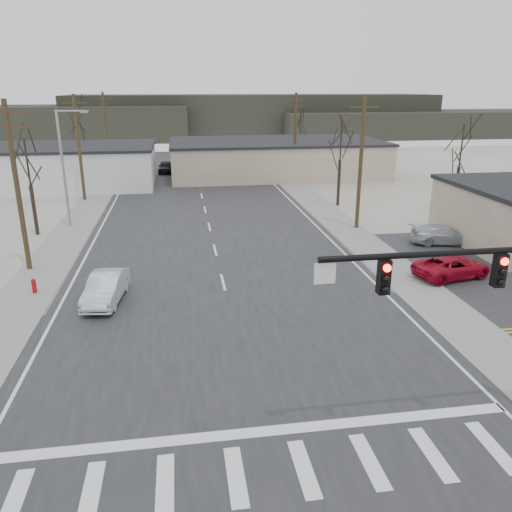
{
  "coord_description": "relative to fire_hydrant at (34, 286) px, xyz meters",
  "views": [
    {
      "loc": [
        -2.19,
        -18.42,
        10.6
      ],
      "look_at": [
        1.42,
        4.85,
        2.6
      ],
      "focal_mm": 35.0,
      "sensor_mm": 36.0,
      "label": 1
    }
  ],
  "objects": [
    {
      "name": "ground",
      "position": [
        10.2,
        -8.0,
        -0.45
      ],
      "size": [
        140.0,
        140.0,
        0.0
      ],
      "primitive_type": "plane",
      "color": "silver",
      "rests_on": "ground"
    },
    {
      "name": "main_road",
      "position": [
        10.2,
        7.0,
        -0.43
      ],
      "size": [
        18.0,
        110.0,
        0.05
      ],
      "primitive_type": "cube",
      "color": "#232426",
      "rests_on": "ground"
    },
    {
      "name": "cross_road",
      "position": [
        10.2,
        -8.0,
        -0.43
      ],
      "size": [
        90.0,
        10.0,
        0.04
      ],
      "primitive_type": "cube",
      "color": "#232426",
      "rests_on": "ground"
    },
    {
      "name": "sidewalk_left",
      "position": [
        -0.4,
        12.0,
        -0.42
      ],
      "size": [
        3.0,
        90.0,
        0.06
      ],
      "primitive_type": "cube",
      "color": "gray",
      "rests_on": "ground"
    },
    {
      "name": "sidewalk_right",
      "position": [
        20.8,
        12.0,
        -0.42
      ],
      "size": [
        3.0,
        90.0,
        0.06
      ],
      "primitive_type": "cube",
      "color": "gray",
      "rests_on": "ground"
    },
    {
      "name": "fire_hydrant",
      "position": [
        0.0,
        0.0,
        0.0
      ],
      "size": [
        0.24,
        0.24,
        0.87
      ],
      "color": "#A50C0C",
      "rests_on": "ground"
    },
    {
      "name": "building_left_far",
      "position": [
        -5.8,
        32.0,
        1.8
      ],
      "size": [
        22.3,
        12.3,
        4.5
      ],
      "color": "silver",
      "rests_on": "ground"
    },
    {
      "name": "building_right_far",
      "position": [
        20.2,
        36.0,
        1.7
      ],
      "size": [
        26.3,
        14.3,
        4.3
      ],
      "color": "#BCAF8F",
      "rests_on": "ground"
    },
    {
      "name": "upole_left_b",
      "position": [
        -1.3,
        4.0,
        4.77
      ],
      "size": [
        2.2,
        0.3,
        10.0
      ],
      "color": "#483921",
      "rests_on": "ground"
    },
    {
      "name": "upole_left_c",
      "position": [
        -1.3,
        24.0,
        4.77
      ],
      "size": [
        2.2,
        0.3,
        10.0
      ],
      "color": "#483921",
      "rests_on": "ground"
    },
    {
      "name": "upole_left_d",
      "position": [
        -1.3,
        44.0,
        4.77
      ],
      "size": [
        2.2,
        0.3,
        10.0
      ],
      "color": "#483921",
      "rests_on": "ground"
    },
    {
      "name": "upole_right_a",
      "position": [
        21.7,
        10.0,
        4.77
      ],
      "size": [
        2.2,
        0.3,
        10.0
      ],
      "color": "#483921",
      "rests_on": "ground"
    },
    {
      "name": "upole_right_b",
      "position": [
        21.7,
        32.0,
        4.77
      ],
      "size": [
        2.2,
        0.3,
        10.0
      ],
      "color": "#483921",
      "rests_on": "ground"
    },
    {
      "name": "streetlight_main",
      "position": [
        -0.6,
        14.0,
        4.64
      ],
      "size": [
        2.4,
        0.25,
        9.0
      ],
      "color": "gray",
      "rests_on": "ground"
    },
    {
      "name": "tree_left_near",
      "position": [
        -2.8,
        12.0,
        4.78
      ],
      "size": [
        3.3,
        3.3,
        7.35
      ],
      "color": "#30251D",
      "rests_on": "ground"
    },
    {
      "name": "tree_right_mid",
      "position": [
        22.7,
        18.0,
        5.48
      ],
      "size": [
        3.74,
        3.74,
        8.33
      ],
      "color": "#30251D",
      "rests_on": "ground"
    },
    {
      "name": "tree_left_far",
      "position": [
        -3.8,
        38.0,
        5.83
      ],
      "size": [
        3.96,
        3.96,
        8.82
      ],
      "color": "#30251D",
      "rests_on": "ground"
    },
    {
      "name": "tree_right_far",
      "position": [
        25.2,
        44.0,
        5.13
      ],
      "size": [
        3.52,
        3.52,
        7.84
      ],
      "color": "#30251D",
      "rests_on": "ground"
    },
    {
      "name": "tree_lot",
      "position": [
        32.2,
        14.0,
        5.13
      ],
      "size": [
        3.52,
        3.52,
        7.84
      ],
      "color": "#30251D",
      "rests_on": "ground"
    },
    {
      "name": "hill_left",
      "position": [
        -24.8,
        84.0,
        3.05
      ],
      "size": [
        70.0,
        18.0,
        7.0
      ],
      "primitive_type": "cube",
      "color": "#333026",
      "rests_on": "ground"
    },
    {
      "name": "hill_center",
      "position": [
        25.2,
        88.0,
        4.05
      ],
      "size": [
        80.0,
        18.0,
        9.0
      ],
      "primitive_type": "cube",
      "color": "#333026",
      "rests_on": "ground"
    },
    {
      "name": "hill_right",
      "position": [
        60.2,
        82.0,
        2.3
      ],
      "size": [
        60.0,
        18.0,
        5.5
      ],
      "primitive_type": "cube",
      "color": "#333026",
      "rests_on": "ground"
    },
    {
      "name": "sedan_crossing",
      "position": [
        3.99,
        -1.72,
        0.32
      ],
      "size": [
        2.1,
        4.6,
        1.46
      ],
      "primitive_type": "imported",
      "rotation": [
        0.0,
        0.0,
        -0.13
      ],
      "color": "#B5BBC1",
      "rests_on": "main_road"
    },
    {
      "name": "car_far_a",
      "position": [
        17.21,
        38.69,
        0.35
      ],
      "size": [
        2.51,
        5.35,
        1.51
      ],
      "primitive_type": "imported",
      "rotation": [
        0.0,
        0.0,
        3.06
      ],
      "color": "black",
      "rests_on": "main_road"
    },
    {
      "name": "car_far_b",
      "position": [
        6.3,
        39.55,
        0.33
      ],
      "size": [
        1.88,
        4.36,
        1.47
      ],
      "primitive_type": "imported",
      "rotation": [
        0.0,
        0.0,
        -0.03
      ],
      "color": "black",
      "rests_on": "main_road"
    },
    {
      "name": "car_parked_red",
      "position": [
        23.48,
        -1.23,
        0.23
      ],
      "size": [
        5.0,
        3.07,
        1.29
      ],
      "primitive_type": "imported",
      "rotation": [
        0.0,
        0.0,
        1.78
      ],
      "color": "#A3081D",
      "rests_on": "parking_lot"
    },
    {
      "name": "car_parked_silver",
      "position": [
        26.28,
        5.0,
        0.24
      ],
      "size": [
        4.75,
        2.51,
        1.31
      ],
      "primitive_type": "imported",
      "rotation": [
        0.0,
        0.0,
        1.42
      ],
      "color": "#A7ACB2",
      "rests_on": "parking_lot"
    }
  ]
}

